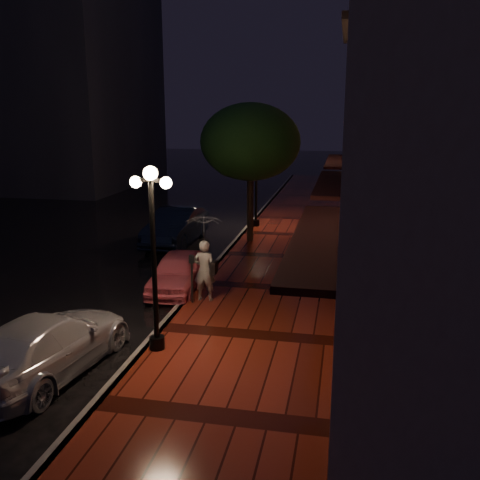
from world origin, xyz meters
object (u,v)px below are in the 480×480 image
Objects in this scene: streetlamp_near at (153,248)px; street_tree at (251,144)px; streetlamp_far at (256,175)px; woman_with_umbrella at (204,245)px; pink_car at (177,272)px; parking_meter at (192,274)px; navy_car at (176,226)px; silver_car at (47,345)px.

street_tree is (0.26, 10.99, 1.64)m from streetlamp_near.
streetlamp_far is 1.69× the size of woman_with_umbrella.
woman_with_umbrella is (0.25, -10.56, -0.76)m from streetlamp_far.
pink_car is 2.50× the size of parking_meter.
woman_with_umbrella is at bearing 85.79° from streetlamp_near.
navy_car is (-2.87, -3.61, -1.83)m from streetlamp_far.
streetlamp_far is at bearing 53.02° from navy_car.
streetlamp_far is at bearing 90.00° from streetlamp_near.
navy_car is at bearing -169.19° from street_tree.
navy_car is at bearing 104.44° from pink_car.
streetlamp_far is 3.00× the size of parking_meter.
streetlamp_far is at bearing -90.83° from silver_car.
street_tree is 1.24× the size of silver_car.
streetlamp_far is 0.74× the size of street_tree.
parking_meter is at bearing -61.19° from pink_car.
navy_car is 11.77m from silver_car.
streetlamp_near is 10.94m from navy_car.
parking_meter is (-0.31, -7.83, -3.23)m from street_tree.
streetlamp_near reaches higher than parking_meter.
navy_car reaches higher than silver_car.
navy_car is (-2.87, 10.39, -1.83)m from streetlamp_near.
parking_meter is at bearing -67.19° from navy_car.
navy_car is 1.83× the size of woman_with_umbrella.
streetlamp_far is 9.69m from pink_car.
parking_meter is (-0.05, 3.16, -1.58)m from streetlamp_near.
silver_car is (-2.02, -15.35, -1.92)m from streetlamp_far.
pink_car is (-0.95, 4.56, -1.99)m from streetlamp_near.
navy_car is at bearing -79.19° from silver_car.
pink_car is 2.05m from woman_with_umbrella.
streetlamp_far is 0.92× the size of silver_car.
streetlamp_far is 4.96m from navy_car.
parking_meter reaches higher than silver_car.
street_tree is 8.47m from parking_meter.
silver_car is at bearing -100.45° from street_tree.
streetlamp_near is 5.07m from pink_car.
streetlamp_far is 10.95m from parking_meter.
streetlamp_near is at bearing -73.03° from navy_car.
navy_car is 1.00× the size of silver_car.
parking_meter is (-0.05, -10.84, -1.58)m from streetlamp_far.
street_tree is 13.05m from silver_car.
streetlamp_near is at bearing -139.57° from silver_car.
navy_car is (-1.92, 5.83, 0.16)m from pink_car.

